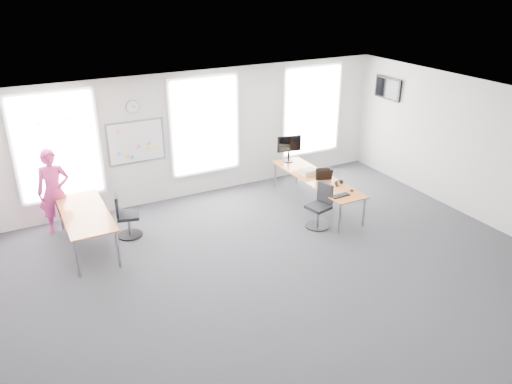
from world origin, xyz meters
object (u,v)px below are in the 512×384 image
chair_left (126,218)px  keyboard (340,196)px  chair_right (320,208)px  monitor (289,146)px  person (54,192)px  desk_left (85,215)px  headphones (339,183)px  desk_right (317,179)px

chair_left → keyboard: (4.17, -1.64, 0.28)m
chair_right → chair_left: (-3.78, 1.47, -0.00)m
chair_left → monitor: (4.27, 0.64, 0.67)m
person → monitor: size_ratio=2.71×
desk_left → headphones: headphones is taller
chair_right → person: (-4.97, 2.33, 0.49)m
headphones → desk_left: bearing=-179.9°
chair_left → person: bearing=67.8°
monitor → desk_left: bearing=-160.9°
chair_left → person: person is taller
person → monitor: 5.47m
desk_right → chair_right: (-0.52, -0.91, -0.23)m
person → monitor: bearing=10.0°
chair_left → keyboard: size_ratio=2.26×
desk_left → person: bearing=113.1°
desk_right → chair_left: bearing=172.6°
keyboard → monitor: (0.10, 2.28, 0.39)m
keyboard → headphones: size_ratio=2.30×
desk_left → monitor: 5.12m
desk_left → keyboard: 5.18m
desk_left → chair_left: bearing=7.3°
desk_right → chair_right: chair_right is taller
desk_right → person: (-5.49, 1.42, 0.27)m
desk_left → headphones: (5.28, -1.02, 0.03)m
chair_left → monitor: bearing=-67.7°
desk_right → keyboard: 1.09m
person → chair_left: bearing=-23.6°
keyboard → person: bearing=154.5°
chair_right → chair_left: 4.06m
keyboard → desk_left: bearing=162.3°
desk_right → chair_right: 1.07m
monitor → chair_right: bearing=-92.3°
monitor → headphones: bearing=-71.8°
headphones → chair_left: bearing=177.0°
desk_left → desk_right: bearing=-5.1°
chair_left → monitor: monitor is taller
desk_right → desk_left: (-5.08, 0.46, 0.06)m
chair_right → monitor: size_ratio=1.42×
keyboard → monitor: monitor is taller
desk_left → person: size_ratio=1.16×
desk_right → person: 5.68m
desk_left → chair_left: (0.78, 0.10, -0.29)m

